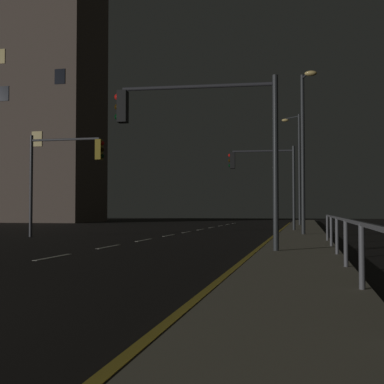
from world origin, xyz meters
name	(u,v)px	position (x,y,z in m)	size (l,w,h in m)	color
ground_plane	(148,240)	(0.00, 17.50, 0.00)	(112.00, 112.00, 0.00)	black
sidewalk_right	(301,240)	(6.54, 17.50, 0.07)	(2.25, 77.00, 0.14)	gray
lane_markings_center	(169,235)	(0.00, 21.00, 0.01)	(0.14, 50.00, 0.01)	silver
lane_edge_line	(275,235)	(5.17, 22.50, 0.01)	(0.14, 53.00, 0.01)	gold
traffic_light_mid_right	(200,126)	(3.75, 10.70, 3.72)	(4.83, 0.56, 5.01)	#2D3033
traffic_light_far_center	(64,164)	(-4.44, 18.38, 3.44)	(3.79, 0.34, 4.88)	#38383D
traffic_light_far_right	(264,171)	(4.37, 25.82, 3.54)	(3.83, 0.46, 4.81)	#2D3033
street_lamp_mid_block	(304,139)	(6.68, 20.80, 4.66)	(0.76, 1.44, 7.62)	#2D3033
street_lamp_far_end	(297,160)	(6.11, 36.12, 5.14)	(1.45, 1.28, 8.49)	#2D3033
barrier_fence	(346,230)	(7.52, 7.04, 0.87)	(0.09, 18.16, 0.98)	#59595E
building_distant	(23,83)	(-23.32, 46.01, 15.10)	(16.54, 8.27, 30.20)	brown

